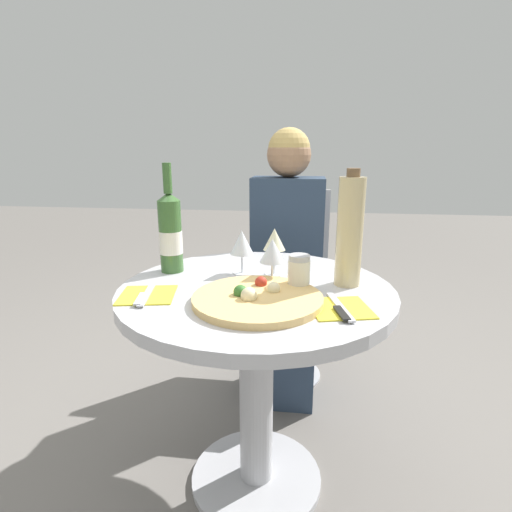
{
  "coord_description": "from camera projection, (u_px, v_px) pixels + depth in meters",
  "views": [
    {
      "loc": [
        0.14,
        -1.12,
        1.11
      ],
      "look_at": [
        0.0,
        -0.02,
        0.81
      ],
      "focal_mm": 28.0,
      "sensor_mm": 36.0,
      "label": 1
    }
  ],
  "objects": [
    {
      "name": "ground_plane",
      "position": [
        256.0,
        479.0,
        1.38
      ],
      "size": [
        12.0,
        12.0,
        0.0
      ],
      "primitive_type": "plane",
      "color": "slate",
      "rests_on": "ground"
    },
    {
      "name": "sugar_shaker",
      "position": [
        299.0,
        273.0,
        1.15
      ],
      "size": [
        0.06,
        0.06,
        0.11
      ],
      "color": "silver",
      "rests_on": "dining_table"
    },
    {
      "name": "tall_carafe",
      "position": [
        350.0,
        231.0,
        1.17
      ],
      "size": [
        0.08,
        0.08,
        0.35
      ],
      "color": "tan",
      "rests_on": "dining_table"
    },
    {
      "name": "wine_glass_back_left",
      "position": [
        242.0,
        243.0,
        1.29
      ],
      "size": [
        0.08,
        0.08,
        0.14
      ],
      "color": "silver",
      "rests_on": "dining_table"
    },
    {
      "name": "place_setting_right",
      "position": [
        340.0,
        308.0,
        1.02
      ],
      "size": [
        0.18,
        0.19,
        0.01
      ],
      "color": "yellow",
      "rests_on": "dining_table"
    },
    {
      "name": "seated_diner",
      "position": [
        286.0,
        274.0,
        1.81
      ],
      "size": [
        0.32,
        0.4,
        1.19
      ],
      "rotation": [
        0.0,
        0.0,
        3.14
      ],
      "color": "#28384C",
      "rests_on": "ground_plane"
    },
    {
      "name": "wine_bottle",
      "position": [
        170.0,
        233.0,
        1.31
      ],
      "size": [
        0.08,
        0.08,
        0.36
      ],
      "color": "#38602D",
      "rests_on": "dining_table"
    },
    {
      "name": "wine_glass_back_right",
      "position": [
        274.0,
        240.0,
        1.28
      ],
      "size": [
        0.07,
        0.07,
        0.15
      ],
      "color": "silver",
      "rests_on": "dining_table"
    },
    {
      "name": "dining_table",
      "position": [
        256.0,
        340.0,
        1.24
      ],
      "size": [
        0.82,
        0.82,
        0.71
      ],
      "color": "#B2B2B7",
      "rests_on": "ground_plane"
    },
    {
      "name": "place_setting_left",
      "position": [
        147.0,
        295.0,
        1.12
      ],
      "size": [
        0.18,
        0.19,
        0.01
      ],
      "color": "yellow",
      "rests_on": "dining_table"
    },
    {
      "name": "wine_glass_front_right",
      "position": [
        272.0,
        251.0,
        1.21
      ],
      "size": [
        0.08,
        0.08,
        0.14
      ],
      "color": "silver",
      "rests_on": "dining_table"
    },
    {
      "name": "pizza_large",
      "position": [
        257.0,
        298.0,
        1.07
      ],
      "size": [
        0.35,
        0.35,
        0.05
      ],
      "color": "#DBB26B",
      "rests_on": "dining_table"
    },
    {
      "name": "chair_behind_diner",
      "position": [
        287.0,
        287.0,
        1.97
      ],
      "size": [
        0.4,
        0.4,
        0.91
      ],
      "rotation": [
        0.0,
        0.0,
        3.14
      ],
      "color": "#ADADB2",
      "rests_on": "ground_plane"
    }
  ]
}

